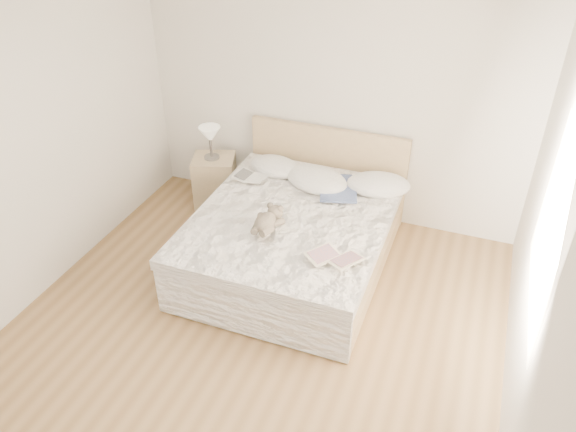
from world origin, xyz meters
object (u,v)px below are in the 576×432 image
object	(u,v)px
bed	(295,236)
nightstand	(215,180)
table_lamp	(210,136)
photo_book	(251,177)
childrens_book	(335,258)
teddy_bear	(265,228)

from	to	relation	value
bed	nightstand	size ratio (longest dim) A/B	3.83
table_lamp	photo_book	world-z (taller)	table_lamp
childrens_book	nightstand	bearing A→B (deg)	178.13
table_lamp	photo_book	xyz separation A→B (m)	(0.63, -0.35, -0.19)
nightstand	table_lamp	xyz separation A→B (m)	(-0.02, -0.00, 0.54)
nightstand	teddy_bear	distance (m)	1.64
nightstand	teddy_bear	xyz separation A→B (m)	(1.10, -1.15, 0.37)
nightstand	childrens_book	size ratio (longest dim) A/B	1.41
bed	photo_book	distance (m)	0.78
photo_book	table_lamp	bearing A→B (deg)	158.09
teddy_bear	photo_book	bearing A→B (deg)	125.55
nightstand	photo_book	world-z (taller)	photo_book
childrens_book	photo_book	bearing A→B (deg)	175.01
bed	childrens_book	xyz separation A→B (m)	(0.56, -0.60, 0.32)
nightstand	childrens_book	xyz separation A→B (m)	(1.78, -1.32, 0.35)
childrens_book	table_lamp	bearing A→B (deg)	178.39
photo_book	childrens_book	size ratio (longest dim) A/B	0.83
bed	nightstand	xyz separation A→B (m)	(-1.22, 0.72, -0.03)
table_lamp	nightstand	bearing A→B (deg)	6.57
teddy_bear	nightstand	bearing A→B (deg)	137.81
teddy_bear	table_lamp	bearing A→B (deg)	138.24
nightstand	teddy_bear	world-z (taller)	teddy_bear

